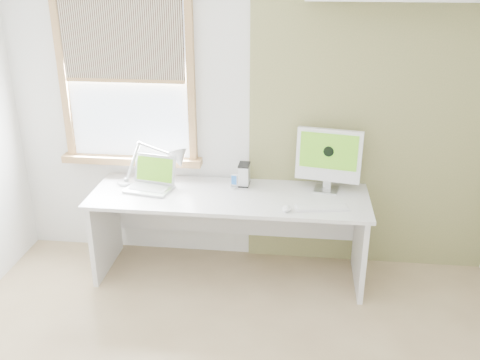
# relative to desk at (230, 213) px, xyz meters

# --- Properties ---
(room) EXTENTS (4.04, 3.54, 2.64)m
(room) POSITION_rel_desk_xyz_m (0.13, -1.44, 0.77)
(room) COLOR tan
(room) RESTS_ON ground
(accent_wall) EXTENTS (2.00, 0.02, 2.60)m
(accent_wall) POSITION_rel_desk_xyz_m (1.13, 0.30, 0.77)
(accent_wall) COLOR olive
(accent_wall) RESTS_ON room
(window) EXTENTS (1.20, 0.14, 1.42)m
(window) POSITION_rel_desk_xyz_m (-0.87, 0.27, 1.01)
(window) COLOR #AF7F49
(window) RESTS_ON room
(desk) EXTENTS (2.20, 0.70, 0.73)m
(desk) POSITION_rel_desk_xyz_m (0.00, 0.00, 0.00)
(desk) COLOR silver
(desk) RESTS_ON room
(desk_lamp) EXTENTS (0.66, 0.27, 0.36)m
(desk_lamp) POSITION_rel_desk_xyz_m (-0.52, 0.12, 0.39)
(desk_lamp) COLOR silver
(desk_lamp) RESTS_ON desk
(laptop) EXTENTS (0.40, 0.35, 0.25)m
(laptop) POSITION_rel_desk_xyz_m (-0.64, 0.01, 0.26)
(laptop) COLOR silver
(laptop) RESTS_ON desk
(phone_dock) EXTENTS (0.08, 0.08, 0.12)m
(phone_dock) POSITION_rel_desk_xyz_m (0.02, 0.08, 0.23)
(phone_dock) COLOR silver
(phone_dock) RESTS_ON desk
(external_drive) EXTENTS (0.09, 0.14, 0.18)m
(external_drive) POSITION_rel_desk_xyz_m (0.10, 0.15, 0.29)
(external_drive) COLOR silver
(external_drive) RESTS_ON desk
(imac) EXTENTS (0.52, 0.21, 0.50)m
(imac) POSITION_rel_desk_xyz_m (0.77, 0.13, 0.48)
(imac) COLOR silver
(imac) RESTS_ON desk
(keyboard) EXTENTS (0.40, 0.16, 0.02)m
(keyboard) POSITION_rel_desk_xyz_m (0.72, -0.23, 0.20)
(keyboard) COLOR white
(keyboard) RESTS_ON desk
(mouse) EXTENTS (0.08, 0.12, 0.03)m
(mouse) POSITION_rel_desk_xyz_m (0.46, -0.29, 0.21)
(mouse) COLOR white
(mouse) RESTS_ON desk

